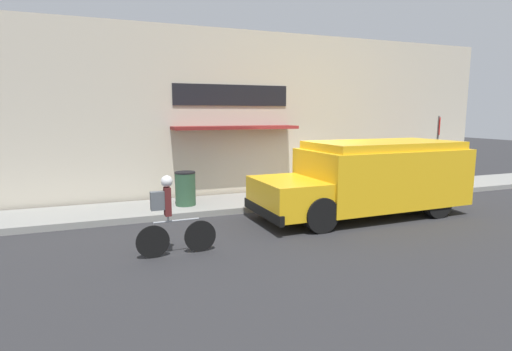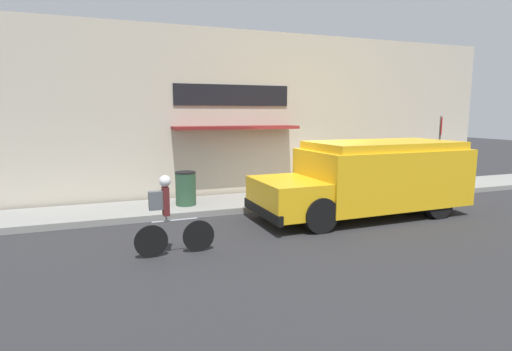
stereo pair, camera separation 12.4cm
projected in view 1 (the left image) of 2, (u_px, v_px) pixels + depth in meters
The scene contains 7 objects.
ground_plane at pixel (307, 208), 11.92m from camera, with size 70.00×70.00×0.00m, color #2B2B2D.
sidewalk at pixel (293, 198), 12.85m from camera, with size 28.00×2.03×0.17m.
storefront at pixel (277, 116), 13.56m from camera, with size 16.94×1.02×5.44m.
school_bus at pixel (370, 177), 10.97m from camera, with size 5.93×2.79×2.03m.
cyclist at pixel (170, 216), 7.78m from camera, with size 1.59×0.23×1.61m.
stop_sign_post at pixel (438, 140), 14.13m from camera, with size 0.45×0.45×2.53m.
trash_bin at pixel (185, 188), 11.45m from camera, with size 0.59×0.59×0.97m.
Camera 1 is at (-5.57, -10.33, 2.78)m, focal length 28.00 mm.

